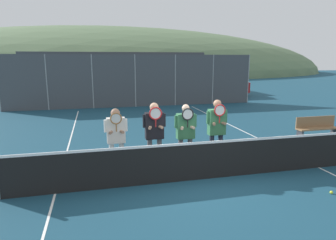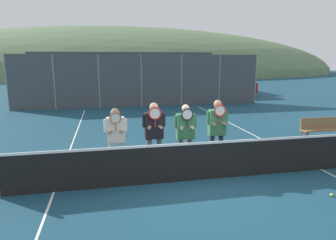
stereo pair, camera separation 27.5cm
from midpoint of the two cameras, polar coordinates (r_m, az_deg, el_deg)
name	(u,v)px [view 2 (the right image)]	position (r m, az deg, el deg)	size (l,w,h in m)	color
ground_plane	(200,180)	(7.56, 7.15, -11.22)	(120.00, 120.00, 0.00)	navy
hill_distant	(115,73)	(63.63, -9.85, 8.78)	(93.31, 51.84, 18.14)	#5B7551
clubhouse_building	(123,72)	(27.90, -8.29, 9.06)	(15.02, 5.50, 3.47)	tan
fence_back	(141,81)	(18.58, -4.67, 7.43)	(15.32, 0.06, 3.18)	gray
tennis_net	(200,161)	(7.39, 7.25, -7.67)	(9.18, 0.09, 1.06)	gray
court_line_left_sideline	(69,152)	(10.07, -17.58, -5.81)	(0.05, 16.00, 0.01)	white
court_line_right_sideline	(264,140)	(11.54, 18.45, -3.67)	(0.05, 16.00, 0.01)	white
player_leftmost	(116,134)	(7.76, -8.91, -2.71)	(0.59, 0.34, 1.70)	white
player_center_left	(154,130)	(7.80, -1.66, -1.93)	(0.61, 0.34, 1.82)	#56565B
player_center_right	(185,131)	(7.93, 4.33, -2.15)	(0.61, 0.34, 1.76)	#56565B
player_rightmost	(217,127)	(8.24, 10.27, -1.35)	(0.60, 0.34, 1.84)	#232838
car_far_left	(84,88)	(21.91, -15.28, 5.98)	(4.54, 2.00, 1.85)	black
car_left_of_center	(158,87)	(22.07, -1.54, 6.32)	(4.80, 2.02, 1.76)	slate
car_center	(225,85)	(23.91, 11.08, 6.50)	(4.75, 1.91, 1.75)	maroon
bench_courtside	(322,128)	(12.18, 27.86, -1.44)	(1.63, 0.36, 0.85)	olive
tennis_ball_on_court	(332,195)	(7.61, 29.64, -12.30)	(0.07, 0.07, 0.07)	#CCDB33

